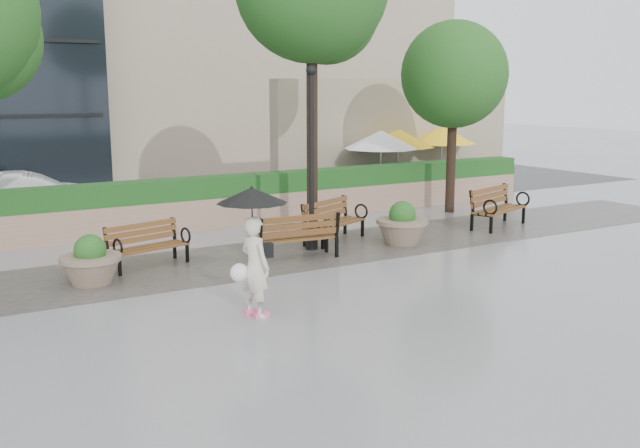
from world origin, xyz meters
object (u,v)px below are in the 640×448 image
bench_3 (334,230)px  lamppost (312,170)px  bench_4 (498,216)px  pedestrian (253,239)px  planter_left (91,265)px  bench_2 (295,246)px  bench_1 (148,254)px  planter_right (402,227)px  car_right (28,197)px

bench_3 → lamppost: (-0.93, -0.50, 1.56)m
bench_3 → bench_4: size_ratio=0.94×
bench_4 → pedestrian: size_ratio=1.00×
bench_4 → planter_left: bench_4 is taller
bench_3 → lamppost: size_ratio=0.48×
bench_2 → planter_left: size_ratio=1.69×
bench_1 → planter_right: size_ratio=1.45×
bench_2 → lamppost: 1.84m
planter_left → pedestrian: bearing=-60.9°
bench_3 → pedestrian: pedestrian is taller
pedestrian → bench_3: bearing=-58.5°
bench_1 → bench_3: bearing=-12.6°
bench_4 → planter_left: bearing=162.8°
bench_2 → bench_3: 2.04m
planter_left → planter_right: planter_right is taller
lamppost → car_right: lamppost is taller
planter_left → bench_2: bearing=-2.6°
bench_4 → bench_1: bearing=158.4°
planter_left → lamppost: bearing=4.7°
bench_2 → planter_left: bench_2 is taller
bench_2 → bench_3: (1.71, 1.12, -0.00)m
bench_3 → car_right: (-5.96, 6.71, 0.39)m
bench_4 → car_right: car_right is taller
lamppost → pedestrian: (-3.26, -3.75, -0.56)m
bench_3 → pedestrian: size_ratio=0.94×
bench_1 → car_right: 7.00m
bench_3 → car_right: bearing=107.0°
bench_4 → lamppost: bearing=159.6°
bench_2 → bench_3: size_ratio=0.98×
bench_4 → planter_right: bench_4 is taller
car_right → bench_1: bearing=-160.6°
planter_right → lamppost: bearing=165.1°
bench_1 → planter_right: 6.01m
planter_left → car_right: bearing=89.4°
planter_left → car_right: car_right is taller
bench_1 → lamppost: size_ratio=0.43×
planter_right → car_right: (-7.21, 7.79, 0.28)m
lamppost → planter_left: bearing=-175.3°
planter_left → pedestrian: pedestrian is taller
bench_1 → planter_right: (5.94, -0.92, 0.14)m
bench_2 → car_right: size_ratio=0.47×
lamppost → car_right: 8.87m
bench_1 → bench_3: bench_3 is taller
bench_1 → lamppost: 4.10m
planter_left → lamppost: (5.11, 0.42, 1.47)m
planter_left → bench_1: bearing=29.3°
planter_left → lamppost: lamppost is taller
car_right → bench_4: bearing=-115.7°
planter_right → pedestrian: pedestrian is taller
planter_right → lamppost: 2.68m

